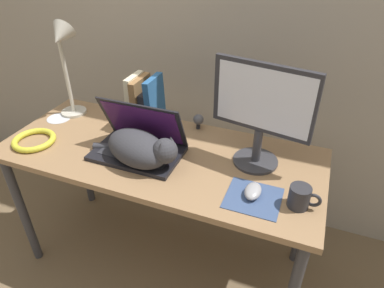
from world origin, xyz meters
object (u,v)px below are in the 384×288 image
Objects in this scene: desk_lamp at (63,54)px; book_row at (145,103)px; cd_disc at (59,118)px; cable_coil at (34,140)px; laptop at (139,144)px; computer_mouse at (253,191)px; webcam at (198,120)px; external_monitor at (262,110)px; cat at (140,148)px; mug at (300,197)px.

book_row is at bearing 8.44° from desk_lamp.
cable_coil is at bearing -77.83° from cd_disc.
cable_coil is at bearing -167.77° from laptop.
computer_mouse is 1.30× the size of webcam.
cat is at bearing -157.87° from external_monitor.
external_monitor is 1.68× the size of book_row.
desk_lamp is at bearing 159.95° from laptop.
external_monitor is at bearing -10.97° from book_row.
computer_mouse is (0.49, -0.03, -0.05)m from cat.
cd_disc is at bearing 102.17° from cable_coil.
external_monitor is 2.24× the size of cable_coil.
laptop reaches higher than computer_mouse.
webcam is 0.64× the size of cd_disc.
cat is 0.62m from cd_disc.
computer_mouse is 0.51× the size of cable_coil.
book_row is 3.37× the size of webcam.
external_monitor is at bearing -28.24° from webcam.
mug is (1.17, -0.26, -0.29)m from desk_lamp.
computer_mouse reaches higher than cable_coil.
cable_coil is 1.63× the size of cd_disc.
webcam reaches higher than cable_coil.
cat is 0.54m from cable_coil.
computer_mouse is 0.70m from book_row.
book_row is at bearing -166.32° from webcam.
cable_coil is (-1.02, -0.01, -0.01)m from computer_mouse.
book_row is (-0.58, 0.11, -0.13)m from external_monitor.
cat is 1.63× the size of book_row.
cat is 0.65m from mug.
external_monitor is at bearing -3.28° from desk_lamp.
computer_mouse is 0.17m from mug.
external_monitor is 1.04m from cable_coil.
book_row is 0.53× the size of desk_lamp.
desk_lamp is at bearing -169.45° from webcam.
computer_mouse is at bearing -178.77° from mug.
external_monitor reaches higher than cable_coil.
laptop is 1.97× the size of cable_coil.
webcam reaches higher than computer_mouse.
cable_coil is (-0.54, -0.04, -0.06)m from cat.
webcam is at bearing 59.80° from laptop.
webcam is at bearing 13.45° from cd_disc.
webcam is (0.17, 0.29, 0.00)m from laptop.
desk_lamp is 4.31× the size of mug.
cd_disc is (-0.07, -0.05, -0.34)m from desk_lamp.
laptop is 1.47× the size of book_row.
laptop reaches higher than mug.
cable_coil reaches higher than cd_disc.
cat is at bearing -66.02° from book_row.
external_monitor reaches higher than webcam.
mug is at bearing -22.27° from book_row.
laptop is at bearing 169.77° from computer_mouse.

